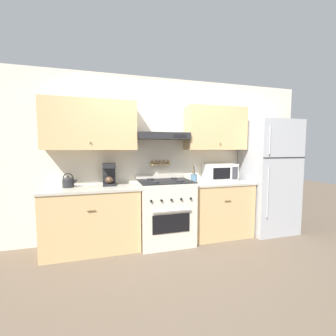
% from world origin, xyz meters
% --- Properties ---
extents(ground_plane, '(16.00, 16.00, 0.00)m').
position_xyz_m(ground_plane, '(0.00, 0.00, 0.00)').
color(ground_plane, brown).
extents(wall_back, '(5.20, 0.46, 2.55)m').
position_xyz_m(wall_back, '(-0.06, 0.58, 1.44)').
color(wall_back, beige).
rests_on(wall_back, ground_plane).
extents(counter_left, '(1.30, 0.62, 0.89)m').
position_xyz_m(counter_left, '(-1.04, 0.31, 0.45)').
color(counter_left, tan).
rests_on(counter_left, ground_plane).
extents(counter_right, '(1.03, 0.62, 0.89)m').
position_xyz_m(counter_right, '(0.91, 0.31, 0.45)').
color(counter_right, tan).
rests_on(counter_right, ground_plane).
extents(stove_range, '(0.79, 0.68, 1.02)m').
position_xyz_m(stove_range, '(0.00, 0.28, 0.48)').
color(stove_range, beige).
rests_on(stove_range, ground_plane).
extents(refrigerator, '(0.80, 0.71, 1.89)m').
position_xyz_m(refrigerator, '(1.84, 0.26, 0.95)').
color(refrigerator, '#ADAFB5').
rests_on(refrigerator, ground_plane).
extents(tea_kettle, '(0.20, 0.16, 0.20)m').
position_xyz_m(tea_kettle, '(-1.36, 0.42, 0.97)').
color(tea_kettle, '#232326').
rests_on(tea_kettle, counter_left).
extents(coffee_maker, '(0.18, 0.21, 0.33)m').
position_xyz_m(coffee_maker, '(-0.81, 0.44, 1.05)').
color(coffee_maker, black).
rests_on(coffee_maker, counter_left).
extents(microwave, '(0.50, 0.38, 0.28)m').
position_xyz_m(microwave, '(1.00, 0.44, 1.03)').
color(microwave, white).
rests_on(microwave, counter_right).
extents(utensil_crock, '(0.10, 0.10, 0.28)m').
position_xyz_m(utensil_crock, '(0.53, 0.42, 0.96)').
color(utensil_crock, slate).
rests_on(utensil_crock, counter_right).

